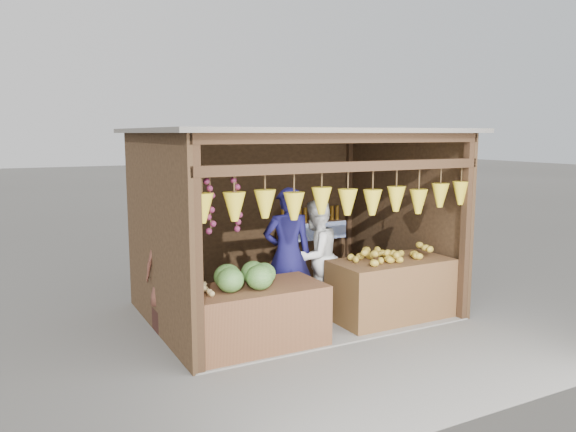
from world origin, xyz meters
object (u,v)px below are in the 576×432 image
at_px(counter_left, 253,317).
at_px(man_standing, 288,254).
at_px(counter_right, 391,289).
at_px(vendor_seated, 165,267).
at_px(woman_standing, 316,257).

height_order(counter_left, man_standing, man_standing).
distance_m(counter_right, vendor_seated, 3.12).
bearing_deg(counter_left, man_standing, 40.09).
bearing_deg(man_standing, counter_left, 54.61).
relative_size(counter_right, woman_standing, 1.01).
relative_size(woman_standing, vendor_seated, 1.49).
height_order(counter_left, vendor_seated, vendor_seated).
bearing_deg(woman_standing, vendor_seated, -28.05).
xyz_separation_m(man_standing, woman_standing, (0.52, 0.11, -0.11)).
distance_m(counter_left, vendor_seated, 1.41).
bearing_deg(counter_right, man_standing, 154.11).
distance_m(man_standing, woman_standing, 0.54).
bearing_deg(man_standing, counter_right, 168.64).
relative_size(counter_left, man_standing, 0.93).
distance_m(counter_left, man_standing, 1.25).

